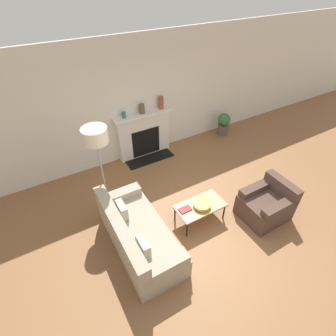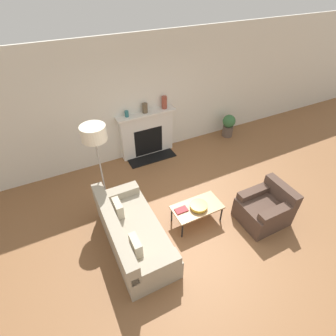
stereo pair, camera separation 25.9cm
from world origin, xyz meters
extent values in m
plane|color=brown|center=(0.00, 0.00, 0.00)|extent=(18.00, 18.00, 0.00)
cube|color=silver|center=(0.00, 2.92, 1.45)|extent=(18.00, 0.06, 2.90)
cube|color=silver|center=(0.07, 2.79, 0.56)|extent=(1.36, 0.20, 1.12)
cube|color=black|center=(0.07, 2.71, 0.41)|extent=(0.75, 0.04, 0.73)
cube|color=black|center=(0.07, 2.51, 0.01)|extent=(1.22, 0.40, 0.02)
cube|color=silver|center=(0.07, 2.76, 1.15)|extent=(1.48, 0.28, 0.05)
cube|color=#9E937F|center=(-1.24, 0.28, 0.21)|extent=(0.87, 1.93, 0.43)
cube|color=#9E937F|center=(-1.59, 0.28, 0.62)|extent=(0.20, 1.93, 0.39)
cube|color=#9E937F|center=(-1.24, -0.58, 0.51)|extent=(0.80, 0.22, 0.16)
cube|color=#9E937F|center=(-1.24, 1.14, 0.51)|extent=(0.80, 0.22, 0.16)
cube|color=#C0B49C|center=(-1.37, -0.15, 0.57)|extent=(0.12, 0.32, 0.28)
cube|color=#C0B49C|center=(-1.37, 0.72, 0.57)|extent=(0.12, 0.32, 0.28)
cube|color=#4C382D|center=(1.16, -0.31, 0.22)|extent=(0.87, 0.76, 0.45)
cube|color=#4C382D|center=(1.51, -0.31, 0.61)|extent=(0.18, 0.76, 0.32)
cube|color=#4C382D|center=(1.16, -0.02, 0.51)|extent=(0.78, 0.18, 0.13)
cube|color=#4C382D|center=(1.16, -0.60, 0.51)|extent=(0.78, 0.18, 0.13)
cube|color=tan|center=(0.00, 0.24, 0.39)|extent=(0.94, 0.50, 0.03)
cylinder|color=black|center=(-0.43, 0.02, 0.19)|extent=(0.03, 0.03, 0.37)
cylinder|color=black|center=(0.43, 0.02, 0.19)|extent=(0.03, 0.03, 0.37)
cylinder|color=black|center=(-0.43, 0.45, 0.19)|extent=(0.03, 0.03, 0.37)
cylinder|color=black|center=(0.43, 0.45, 0.19)|extent=(0.03, 0.03, 0.37)
cylinder|color=gold|center=(0.01, 0.20, 0.41)|extent=(0.12, 0.12, 0.02)
cylinder|color=gold|center=(0.01, 0.20, 0.45)|extent=(0.33, 0.33, 0.06)
cube|color=#9E2D33|center=(-0.31, 0.29, 0.41)|extent=(0.24, 0.15, 0.02)
cylinder|color=gray|center=(-1.42, 1.46, 0.01)|extent=(0.29, 0.29, 0.03)
cylinder|color=gray|center=(-1.42, 1.46, 0.83)|extent=(0.03, 0.03, 1.60)
cylinder|color=silver|center=(-1.42, 1.46, 1.73)|extent=(0.44, 0.44, 0.27)
cylinder|color=#28666B|center=(-0.40, 2.79, 1.24)|extent=(0.09, 0.09, 0.14)
cylinder|color=brown|center=(0.06, 2.79, 1.29)|extent=(0.13, 0.13, 0.23)
cylinder|color=brown|center=(0.57, 2.79, 1.33)|extent=(0.13, 0.13, 0.30)
cylinder|color=brown|center=(2.47, 2.55, 0.16)|extent=(0.29, 0.29, 0.31)
sphere|color=#386B3D|center=(2.47, 2.55, 0.47)|extent=(0.36, 0.36, 0.36)
camera|label=1|loc=(-2.23, -2.41, 4.05)|focal=28.00mm
camera|label=2|loc=(-2.01, -2.54, 4.05)|focal=28.00mm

